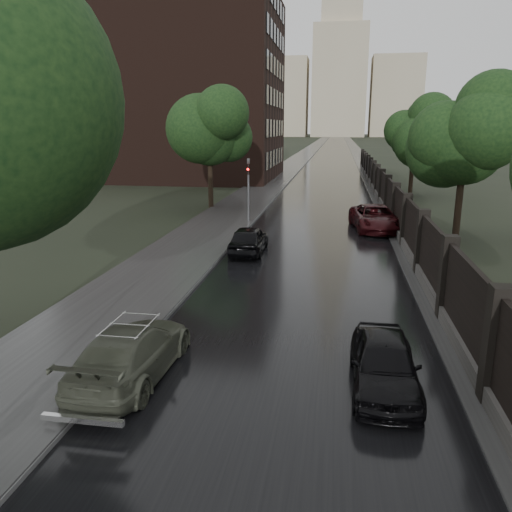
% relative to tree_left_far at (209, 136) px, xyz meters
% --- Properties ---
extents(road, '(8.00, 420.00, 0.02)m').
position_rel_tree_left_far_xyz_m(road, '(8.00, 160.00, -5.23)').
color(road, black).
rests_on(road, ground).
extents(sidewalk_left, '(4.00, 420.00, 0.16)m').
position_rel_tree_left_far_xyz_m(sidewalk_left, '(2.00, 160.00, -5.16)').
color(sidewalk_left, '#2D2D2D').
rests_on(sidewalk_left, ground).
extents(verge_right, '(3.00, 420.00, 0.08)m').
position_rel_tree_left_far_xyz_m(verge_right, '(13.50, 160.00, -5.20)').
color(verge_right, '#2D2D2D').
rests_on(verge_right, ground).
extents(fence_right, '(0.45, 75.72, 2.70)m').
position_rel_tree_left_far_xyz_m(fence_right, '(12.60, 2.01, -4.23)').
color(fence_right, '#383533').
rests_on(fence_right, ground).
extents(tree_left_far, '(4.25, 4.25, 7.39)m').
position_rel_tree_left_far_xyz_m(tree_left_far, '(0.00, 0.00, 0.00)').
color(tree_left_far, black).
rests_on(tree_left_far, ground).
extents(tree_right_b, '(4.08, 4.08, 7.01)m').
position_rel_tree_left_far_xyz_m(tree_right_b, '(15.50, -8.00, -0.29)').
color(tree_right_b, black).
rests_on(tree_right_b, ground).
extents(tree_right_c, '(4.08, 4.08, 7.01)m').
position_rel_tree_left_far_xyz_m(tree_right_c, '(15.50, 10.00, -0.29)').
color(tree_right_c, black).
rests_on(tree_right_c, ground).
extents(traffic_light, '(0.16, 0.32, 4.00)m').
position_rel_tree_left_far_xyz_m(traffic_light, '(3.70, -5.01, -2.84)').
color(traffic_light, '#59595E').
rests_on(traffic_light, ground).
extents(brick_building, '(24.00, 18.00, 20.00)m').
position_rel_tree_left_far_xyz_m(brick_building, '(-10.00, 22.00, 4.76)').
color(brick_building, black).
rests_on(brick_building, ground).
extents(stalinist_tower, '(92.00, 30.00, 159.00)m').
position_rel_tree_left_far_xyz_m(stalinist_tower, '(8.00, 270.00, 33.14)').
color(stalinist_tower, tan).
rests_on(stalinist_tower, ground).
extents(volga_sedan, '(1.92, 4.52, 1.30)m').
position_rel_tree_left_far_xyz_m(volga_sedan, '(4.40, -25.12, -4.59)').
color(volga_sedan, '#44483A').
rests_on(volga_sedan, ground).
extents(hatchback_left, '(1.62, 3.92, 1.33)m').
position_rel_tree_left_far_xyz_m(hatchback_left, '(5.05, -12.62, -4.58)').
color(hatchback_left, black).
rests_on(hatchback_left, ground).
extents(car_right_near, '(1.51, 3.73, 1.27)m').
position_rel_tree_left_far_xyz_m(car_right_near, '(10.35, -24.73, -4.61)').
color(car_right_near, black).
rests_on(car_right_near, ground).
extents(car_right_far, '(3.11, 5.56, 1.47)m').
position_rel_tree_left_far_xyz_m(car_right_far, '(11.40, -6.16, -4.51)').
color(car_right_far, black).
rests_on(car_right_far, ground).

